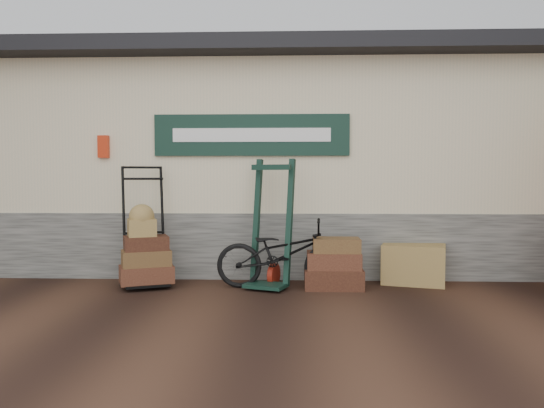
# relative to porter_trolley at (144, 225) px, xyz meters

# --- Properties ---
(ground) EXTENTS (80.00, 80.00, 0.00)m
(ground) POSITION_rel_porter_trolley_xyz_m (1.65, -0.57, -0.78)
(ground) COLOR black
(ground) RESTS_ON ground
(station_building) EXTENTS (14.40, 4.10, 3.20)m
(station_building) POSITION_rel_porter_trolley_xyz_m (1.64, 2.17, 0.83)
(station_building) COLOR #4C4C47
(station_building) RESTS_ON ground
(porter_trolley) EXTENTS (0.95, 0.84, 1.57)m
(porter_trolley) POSITION_rel_porter_trolley_xyz_m (0.00, 0.00, 0.00)
(porter_trolley) COLOR black
(porter_trolley) RESTS_ON ground
(green_barrow) EXTENTS (0.72, 0.67, 1.62)m
(green_barrow) POSITION_rel_porter_trolley_xyz_m (1.63, -0.06, 0.02)
(green_barrow) COLOR black
(green_barrow) RESTS_ON ground
(suitcase_stack) EXTENTS (0.73, 0.46, 0.64)m
(suitcase_stack) POSITION_rel_porter_trolley_xyz_m (2.41, -0.09, -0.46)
(suitcase_stack) COLOR #371911
(suitcase_stack) RESTS_ON ground
(wicker_hamper) EXTENTS (0.90, 0.71, 0.51)m
(wicker_hamper) POSITION_rel_porter_trolley_xyz_m (3.48, 0.25, -0.53)
(wicker_hamper) COLOR olive
(wicker_hamper) RESTS_ON ground
(bicycle) EXTENTS (0.66, 1.69, 0.97)m
(bicycle) POSITION_rel_porter_trolley_xyz_m (1.78, -0.12, -0.30)
(bicycle) COLOR black
(bicycle) RESTS_ON ground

